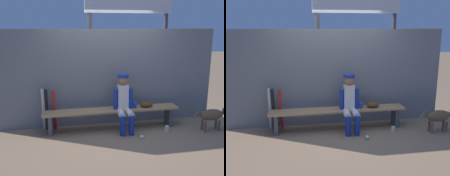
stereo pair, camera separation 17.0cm
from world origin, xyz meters
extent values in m
plane|color=#937556|center=(0.00, 0.00, 0.00)|extent=(30.00, 30.00, 0.00)
cube|color=slate|center=(0.00, 0.36, 1.04)|extent=(4.81, 0.03, 2.07)
cube|color=tan|center=(0.00, 0.00, 0.43)|extent=(2.84, 0.36, 0.04)
cube|color=#4C4C51|center=(-1.27, 0.00, 0.20)|extent=(0.08, 0.29, 0.41)
cube|color=#4C4C51|center=(1.27, 0.00, 0.20)|extent=(0.08, 0.29, 0.41)
cube|color=silver|center=(0.23, 0.00, 0.70)|extent=(0.22, 0.13, 0.51)
sphere|color=#9E7051|center=(0.23, 0.00, 1.06)|extent=(0.22, 0.22, 0.22)
cylinder|color=#193399|center=(0.23, 0.00, 1.14)|extent=(0.23, 0.23, 0.06)
cylinder|color=silver|center=(0.14, -0.19, 0.41)|extent=(0.13, 0.38, 0.13)
cylinder|color=#193399|center=(0.14, -0.38, 0.20)|extent=(0.11, 0.11, 0.41)
cylinder|color=#193399|center=(0.07, -0.02, 0.65)|extent=(0.09, 0.09, 0.43)
cylinder|color=silver|center=(0.32, -0.19, 0.41)|extent=(0.13, 0.38, 0.13)
cylinder|color=#193399|center=(0.32, -0.38, 0.20)|extent=(0.11, 0.11, 0.41)
cylinder|color=#193399|center=(0.39, -0.02, 0.65)|extent=(0.09, 0.09, 0.43)
ellipsoid|color=#593819|center=(0.75, 0.00, 0.51)|extent=(0.28, 0.20, 0.12)
cylinder|color=#B22323|center=(-1.18, 0.20, 0.43)|extent=(0.09, 0.19, 0.87)
cylinder|color=black|center=(-1.33, 0.22, 0.44)|extent=(0.08, 0.15, 0.89)
cylinder|color=#B7B7BC|center=(-1.40, 0.20, 0.45)|extent=(0.06, 0.15, 0.91)
sphere|color=white|center=(0.47, -0.60, 0.04)|extent=(0.07, 0.07, 0.07)
cylinder|color=silver|center=(1.10, -0.32, 0.06)|extent=(0.08, 0.08, 0.11)
cylinder|color=#1E47AD|center=(0.49, -0.02, 0.50)|extent=(0.08, 0.08, 0.11)
cylinder|color=#3F3F42|center=(-0.29, 1.22, 1.22)|extent=(0.10, 0.10, 2.43)
cylinder|color=#3F3F42|center=(1.62, 1.22, 1.22)|extent=(0.10, 0.10, 2.43)
ellipsoid|color=brown|center=(2.01, -0.47, 0.34)|extent=(0.52, 0.20, 0.24)
cylinder|color=brown|center=(1.67, -0.47, 0.39)|extent=(0.15, 0.04, 0.16)
cylinder|color=brown|center=(2.17, -0.41, 0.11)|extent=(0.05, 0.05, 0.22)
cylinder|color=brown|center=(2.17, -0.53, 0.11)|extent=(0.05, 0.05, 0.22)
cylinder|color=brown|center=(1.85, -0.41, 0.11)|extent=(0.05, 0.05, 0.22)
cylinder|color=brown|center=(1.85, -0.53, 0.11)|extent=(0.05, 0.05, 0.22)
camera|label=1|loc=(-1.02, -5.05, 2.13)|focal=41.56mm
camera|label=2|loc=(-0.85, -5.08, 2.13)|focal=41.56mm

